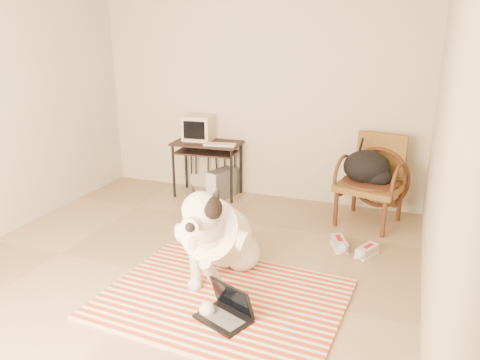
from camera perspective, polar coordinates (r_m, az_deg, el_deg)
The scene contains 14 objects.
floor at distance 4.10m, azimuth -8.49°, elevation -11.52°, with size 4.50×4.50×0.00m, color #937A5A.
wall_back at distance 5.68m, azimuth 2.05°, elevation 11.30°, with size 4.50×4.50×0.00m, color #BAB298.
wall_right at distance 3.17m, azimuth 23.86°, elevation 4.51°, with size 4.50×4.50×0.00m, color #BAB298.
rug at distance 3.74m, azimuth -2.17°, elevation -14.24°, with size 1.90×1.50×0.02m.
dog at distance 3.87m, azimuth -2.79°, elevation -6.94°, with size 0.63×1.29×0.94m.
laptop at distance 3.48m, azimuth -1.64°, elevation -15.55°, with size 0.45×0.39×0.26m.
computer_desk at distance 5.77m, azimuth -4.08°, elevation 3.68°, with size 0.85×0.51×0.69m.
crt_monitor at distance 5.85m, azimuth -5.05°, elevation 6.38°, with size 0.37×0.36×0.31m.
desk_keyboard at distance 5.56m, azimuth -2.47°, elevation 4.33°, with size 0.37×0.14×0.02m, color #C4B49A.
pc_tower at distance 5.78m, azimuth -2.29°, elevation -0.48°, with size 0.27×0.42×0.36m.
rattan_chair at distance 5.16m, azimuth 15.81°, elevation -0.00°, with size 0.75×0.73×0.94m.
backpack at distance 5.10m, azimuth 15.41°, elevation 1.32°, with size 0.52×0.40×0.36m.
sneaker_left at distance 4.61m, azimuth 11.98°, elevation -7.62°, with size 0.21×0.30×0.10m.
sneaker_right at distance 4.53m, azimuth 15.22°, elevation -8.39°, with size 0.21×0.28×0.09m.
Camera 1 is at (1.80, -3.10, 2.00)m, focal length 35.00 mm.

